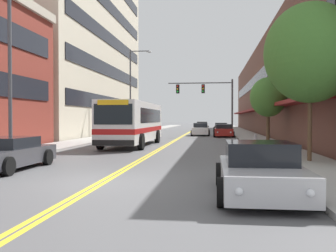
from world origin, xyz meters
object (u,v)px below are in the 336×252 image
Objects in this scene: car_dark_grey_parked_left_far at (5,154)px; street_lamp_left_near at (16,37)px; car_red_parked_right_mid at (223,131)px; street_tree_right_mid at (268,97)px; car_white_moving_lead at (201,130)px; city_bus at (134,121)px; car_silver_parked_right_foreground at (260,171)px; traffic_signal_mast at (209,96)px; car_beige_moving_second at (202,126)px; street_tree_right_near at (310,53)px; car_champagne_parked_left_mid at (150,129)px; fire_hydrant at (255,140)px; car_black_parked_right_far at (221,128)px; car_slate_blue_parked_left_near at (138,131)px; street_lamp_left_far at (133,86)px.

street_lamp_left_near is (-0.59, 1.93, 4.76)m from car_dark_grey_parked_left_far.
car_red_parked_right_mid is 1.03× the size of street_tree_right_mid.
city_bus is at bearing -104.60° from car_white_moving_lead.
car_silver_parked_right_foreground is 29.70m from traffic_signal_mast.
traffic_signal_mast reaches higher than car_dark_grey_parked_left_far.
street_tree_right_mid is at bearing -80.17° from car_beige_moving_second.
car_silver_parked_right_foreground is at bearing -112.96° from street_tree_right_near.
car_beige_moving_second is at bearing 97.19° from street_tree_right_near.
car_beige_moving_second reaches higher than car_silver_parked_right_foreground.
car_dark_grey_parked_left_far is 1.00× the size of car_red_parked_right_mid.
traffic_signal_mast reaches higher than car_champagne_parked_left_mid.
fire_hydrant is at bearing -76.86° from car_white_moving_lead.
car_dark_grey_parked_left_far is 9.57m from car_silver_parked_right_foreground.
street_lamp_left_near reaches higher than car_champagne_parked_left_mid.
street_lamp_left_near is at bearing -133.08° from street_tree_right_mid.
car_black_parked_right_far is 39.02m from street_lamp_left_near.
car_slate_blue_parked_left_near is 0.88× the size of street_tree_right_mid.
fire_hydrant is at bearing 98.63° from street_tree_right_near.
car_white_moving_lead is 28.08m from street_lamp_left_near.
street_lamp_left_near is 23.22m from street_lamp_left_far.
street_lamp_left_near reaches higher than car_dark_grey_parked_left_far.
car_dark_grey_parked_left_far is 0.54× the size of street_lamp_left_near.
car_slate_blue_parked_left_near is 4.71m from street_lamp_left_far.
traffic_signal_mast is 23.23m from street_tree_right_near.
car_slate_blue_parked_left_near reaches higher than car_black_parked_right_far.
car_champagne_parked_left_mid is 0.53× the size of street_lamp_left_near.
car_red_parked_right_mid is at bearing -90.06° from car_black_parked_right_far.
car_dark_grey_parked_left_far reaches higher than fire_hydrant.
street_lamp_left_near is (-9.42, 5.60, 4.73)m from car_silver_parked_right_foreground.
car_beige_moving_second is 0.50× the size of street_lamp_left_near.
street_tree_right_near is at bearing -45.89° from city_bus.
car_white_moving_lead is (6.30, 28.75, 0.07)m from car_dark_grey_parked_left_far.
car_slate_blue_parked_left_near is 16.95m from fire_hydrant.
car_slate_blue_parked_left_near is at bearing -169.91° from car_red_parked_right_mid.
street_lamp_left_near reaches higher than car_beige_moving_second.
traffic_signal_mast is (5.12, 13.01, 2.56)m from city_bus.
car_white_moving_lead is at bearing 135.14° from car_red_parked_right_mid.
street_lamp_left_far reaches higher than car_black_parked_right_far.
car_champagne_parked_left_mid is at bearing 103.99° from car_silver_parked_right_foreground.
fire_hydrant is at bearing -86.76° from car_black_parked_right_far.
traffic_signal_mast is (-1.58, 29.43, 3.64)m from car_silver_parked_right_foreground.
city_bus is at bearing 170.15° from fire_hydrant.
city_bus is 14.21m from traffic_signal_mast.
street_lamp_left_near is (-7.84, -23.83, 1.09)m from traffic_signal_mast.
car_champagne_parked_left_mid is at bearing 96.30° from city_bus.
car_silver_parked_right_foreground is (6.70, -16.42, -1.08)m from city_bus.
street_lamp_left_near reaches higher than car_black_parked_right_far.
car_dark_grey_parked_left_far is 19.27m from street_tree_right_mid.
street_tree_right_mid is at bearing -39.43° from street_lamp_left_far.
street_tree_right_near is (9.51, -9.81, 2.90)m from city_bus.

